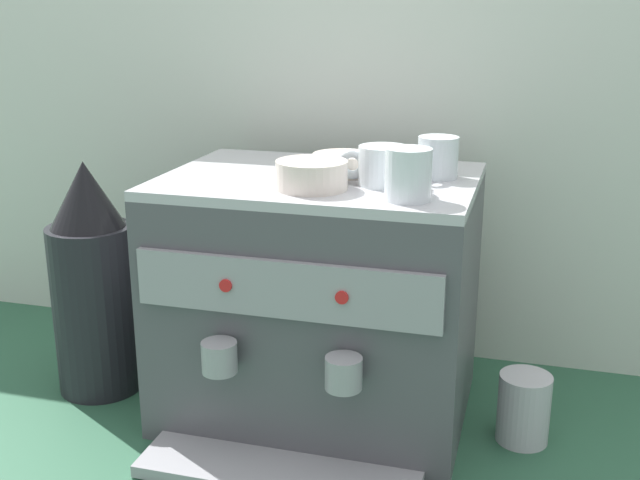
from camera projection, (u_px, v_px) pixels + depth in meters
name	position (u px, v px, depth m)	size (l,w,h in m)	color
ground_plane	(320.00, 406.00, 1.44)	(4.00, 4.00, 0.00)	#28563D
tiled_backsplash_wall	(361.00, 113.00, 1.57)	(2.80, 0.03, 1.00)	silver
espresso_machine	(319.00, 298.00, 1.37)	(0.52, 0.49, 0.43)	#4C4C51
ceramic_cup_0	(408.00, 174.00, 1.14)	(0.07, 0.11, 0.08)	silver
ceramic_cup_1	(437.00, 158.00, 1.29)	(0.07, 0.10, 0.07)	silver
ceramic_cup_2	(381.00, 166.00, 1.24)	(0.11, 0.08, 0.06)	silver
ceramic_bowl_0	(343.00, 165.00, 1.32)	(0.10, 0.10, 0.04)	beige
ceramic_bowl_1	(312.00, 176.00, 1.22)	(0.11, 0.11, 0.04)	beige
coffee_grinder	(94.00, 285.00, 1.45)	(0.16, 0.16, 0.44)	black
milk_pitcher	(524.00, 408.00, 1.31)	(0.09, 0.09, 0.12)	#B7B7BC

